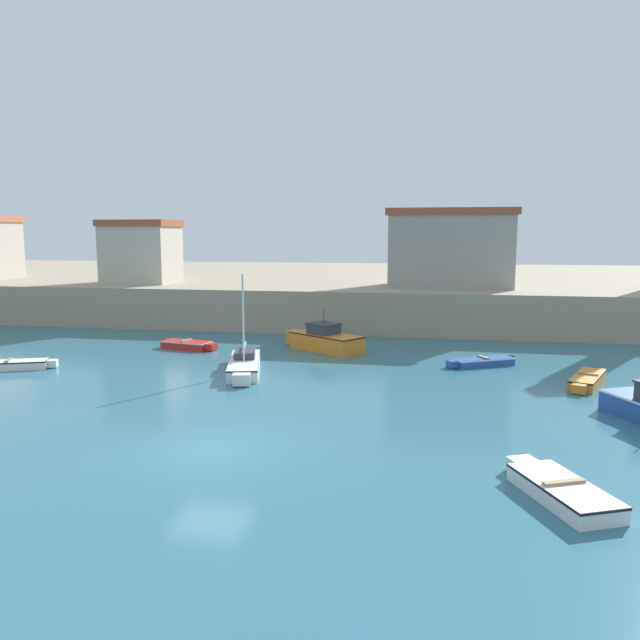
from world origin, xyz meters
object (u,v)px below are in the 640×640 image
(dinghy_white_8, at_px, (11,364))
(harbor_shed_near_wharf, at_px, (141,251))
(dinghy_orange_3, at_px, (587,379))
(harbor_shed_mid_row, at_px, (450,248))
(dinghy_white_4, at_px, (560,489))
(motorboat_orange_6, at_px, (324,340))
(dinghy_red_2, at_px, (188,344))
(dinghy_blue_0, at_px, (482,361))
(sailboat_white_7, at_px, (244,364))

(dinghy_white_8, distance_m, harbor_shed_near_wharf, 19.22)
(dinghy_orange_3, bearing_deg, harbor_shed_mid_row, 108.97)
(dinghy_white_4, bearing_deg, motorboat_orange_6, 116.81)
(dinghy_red_2, relative_size, motorboat_orange_6, 0.71)
(dinghy_orange_3, distance_m, harbor_shed_mid_row, 19.15)
(dinghy_blue_0, height_order, dinghy_orange_3, dinghy_orange_3)
(dinghy_blue_0, height_order, dinghy_red_2, dinghy_red_2)
(dinghy_orange_3, height_order, harbor_shed_mid_row, harbor_shed_mid_row)
(motorboat_orange_6, bearing_deg, dinghy_white_4, -63.19)
(dinghy_blue_0, height_order, dinghy_white_4, dinghy_white_4)
(dinghy_white_4, distance_m, sailboat_white_7, 18.10)
(sailboat_white_7, xyz_separation_m, harbor_shed_near_wharf, (-13.69, 16.82, 5.05))
(dinghy_white_4, distance_m, harbor_shed_mid_row, 31.11)
(dinghy_white_4, relative_size, harbor_shed_mid_row, 0.43)
(harbor_shed_near_wharf, bearing_deg, dinghy_orange_3, -28.91)
(dinghy_red_2, distance_m, sailboat_white_7, 7.49)
(dinghy_red_2, xyz_separation_m, dinghy_white_8, (-6.70, -6.98, -0.02))
(dinghy_white_4, relative_size, harbor_shed_near_wharf, 0.72)
(dinghy_red_2, bearing_deg, dinghy_blue_0, -5.75)
(dinghy_red_2, distance_m, dinghy_white_8, 9.67)
(dinghy_blue_0, bearing_deg, dinghy_orange_3, -37.25)
(dinghy_red_2, bearing_deg, dinghy_white_4, -45.64)
(dinghy_white_8, bearing_deg, harbor_shed_mid_row, 40.82)
(sailboat_white_7, relative_size, harbor_shed_near_wharf, 1.10)
(motorboat_orange_6, bearing_deg, dinghy_white_8, -151.57)
(dinghy_white_8, height_order, harbor_shed_mid_row, harbor_shed_mid_row)
(harbor_shed_near_wharf, relative_size, harbor_shed_mid_row, 0.60)
(motorboat_orange_6, relative_size, dinghy_white_8, 1.23)
(dinghy_white_4, xyz_separation_m, sailboat_white_7, (-12.67, 12.92, 0.14))
(harbor_shed_near_wharf, distance_m, harbor_shed_mid_row, 24.02)
(dinghy_white_8, relative_size, harbor_shed_mid_row, 0.46)
(sailboat_white_7, distance_m, harbor_shed_mid_row, 21.10)
(sailboat_white_7, relative_size, harbor_shed_mid_row, 0.66)
(dinghy_orange_3, bearing_deg, dinghy_white_8, -176.20)
(motorboat_orange_6, distance_m, dinghy_white_8, 16.85)
(dinghy_blue_0, relative_size, motorboat_orange_6, 0.70)
(dinghy_blue_0, xyz_separation_m, dinghy_red_2, (-17.03, 1.72, 0.03))
(harbor_shed_mid_row, bearing_deg, harbor_shed_near_wharf, -178.14)
(motorboat_orange_6, height_order, harbor_shed_mid_row, harbor_shed_mid_row)
(sailboat_white_7, bearing_deg, harbor_shed_near_wharf, 129.15)
(dinghy_red_2, relative_size, harbor_shed_mid_row, 0.40)
(harbor_shed_mid_row, bearing_deg, dinghy_orange_3, -71.03)
(dinghy_white_4, bearing_deg, dinghy_red_2, 134.36)
(dinghy_blue_0, distance_m, harbor_shed_mid_row, 15.09)
(motorboat_orange_6, bearing_deg, dinghy_red_2, -172.66)
(dinghy_orange_3, height_order, harbor_shed_near_wharf, harbor_shed_near_wharf)
(dinghy_red_2, bearing_deg, harbor_shed_near_wharf, 126.53)
(dinghy_blue_0, distance_m, sailboat_white_7, 12.37)
(dinghy_blue_0, xyz_separation_m, harbor_shed_near_wharf, (-25.50, 13.16, 5.22))
(dinghy_white_8, distance_m, harbor_shed_mid_row, 29.89)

